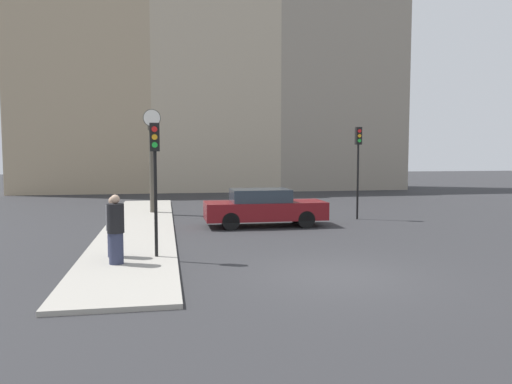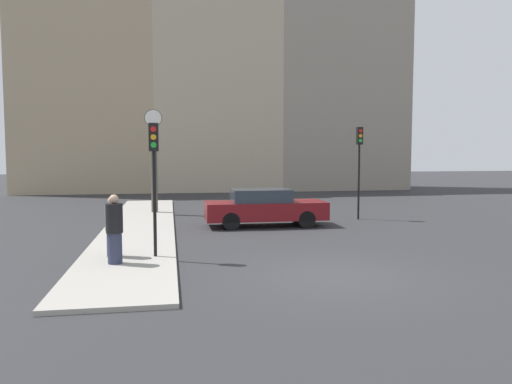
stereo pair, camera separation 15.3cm
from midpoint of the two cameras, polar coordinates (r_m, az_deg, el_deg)
The scene contains 9 objects.
ground_plane at distance 12.30m, azimuth 9.11°, elevation -9.38°, with size 120.00×120.00×0.00m, color #2D2D30.
sidewalk_corner at distance 19.85m, azimuth -12.91°, elevation -3.94°, with size 2.60×20.66×0.11m, color #A39E93.
building_row at distance 39.32m, azimuth -5.02°, elevation 13.08°, with size 29.52×5.00×19.16m.
sedan_car at distance 19.88m, azimuth 1.19°, elevation -1.76°, with size 4.78×1.77×1.49m.
traffic_light_near at distance 13.74m, azimuth -11.27°, elevation 3.48°, with size 0.26×0.24×3.63m.
traffic_light_far at distance 22.28m, azimuth 11.91°, elevation 4.29°, with size 0.26×0.24×4.04m.
street_clock at distance 24.09m, azimuth -11.41°, elevation 3.44°, with size 0.82×0.39×4.86m.
pedestrian_grey_jacket at distance 14.14m, azimuth -15.76°, elevation -3.86°, with size 0.40×0.40×1.65m.
pedestrian_black_jacket at distance 13.22m, azimuth -15.55°, elevation -4.17°, with size 0.43×0.43×1.77m.
Camera 2 is at (-3.84, -11.29, 2.95)m, focal length 35.00 mm.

